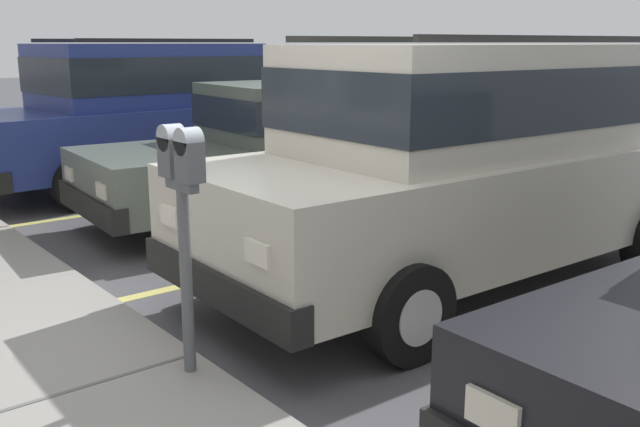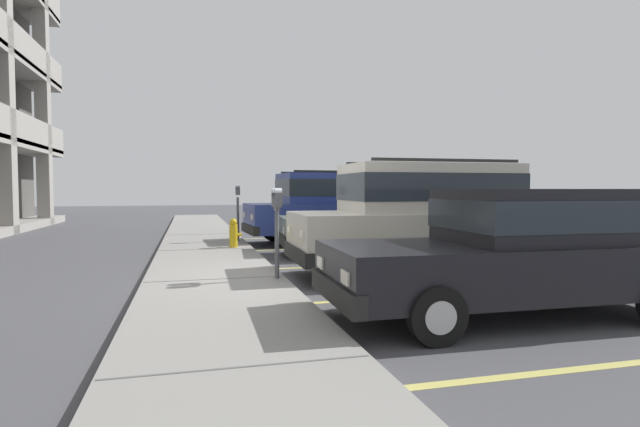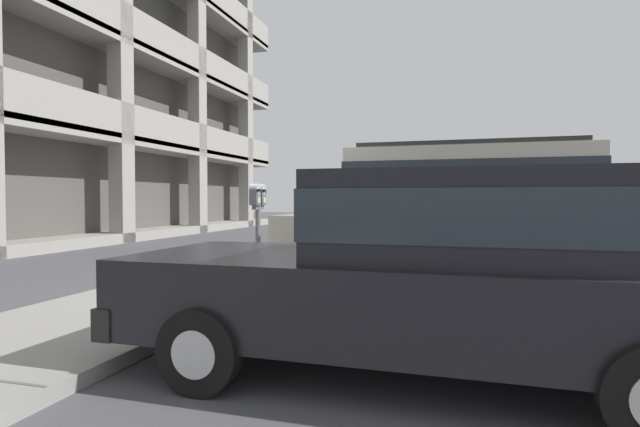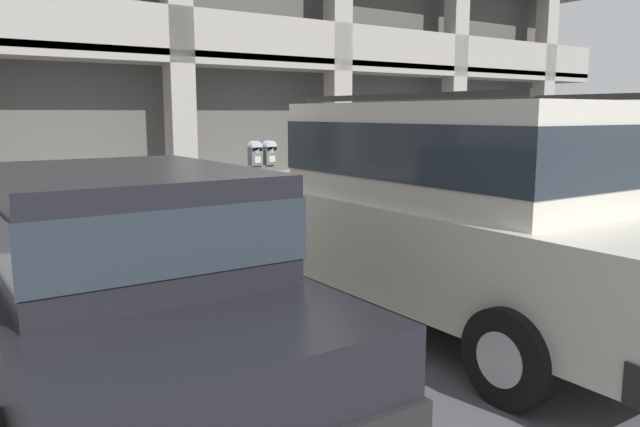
% 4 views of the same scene
% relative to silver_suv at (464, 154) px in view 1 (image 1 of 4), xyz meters
% --- Properties ---
extents(ground_plane, '(80.00, 80.00, 0.10)m').
position_rel_silver_suv_xyz_m(ground_plane, '(-0.15, 2.41, -1.14)').
color(ground_plane, '#4C4C51').
extents(sidewalk, '(40.00, 2.20, 0.12)m').
position_rel_silver_suv_xyz_m(sidewalk, '(-0.15, 3.71, -1.03)').
color(sidewalk, gray).
rests_on(sidewalk, ground_plane).
extents(parking_stall_lines, '(11.99, 4.80, 0.01)m').
position_rel_silver_suv_xyz_m(parking_stall_lines, '(1.33, 1.01, -1.08)').
color(parking_stall_lines, '#DBD16B').
rests_on(parking_stall_lines, ground_plane).
extents(silver_suv, '(2.09, 4.82, 2.03)m').
position_rel_silver_suv_xyz_m(silver_suv, '(0.00, 0.00, 0.00)').
color(silver_suv, beige).
rests_on(silver_suv, ground_plane).
extents(dark_hatchback, '(2.07, 4.60, 1.54)m').
position_rel_silver_suv_xyz_m(dark_hatchback, '(2.81, -0.22, -0.27)').
color(dark_hatchback, '#5B665B').
rests_on(dark_hatchback, ground_plane).
extents(blue_coupe, '(2.23, 4.89, 2.03)m').
position_rel_silver_suv_xyz_m(blue_coupe, '(5.58, 0.17, 0.00)').
color(blue_coupe, navy).
rests_on(blue_coupe, ground_plane).
extents(parking_meter_near, '(0.35, 0.12, 1.43)m').
position_rel_silver_suv_xyz_m(parking_meter_near, '(-0.34, 2.76, 0.10)').
color(parking_meter_near, '#595B60').
rests_on(parking_meter_near, sidewalk).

